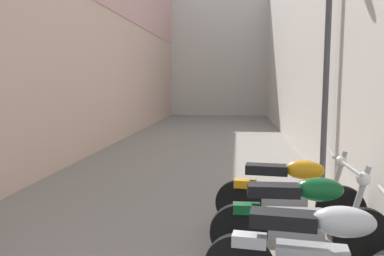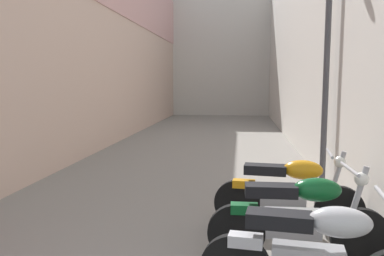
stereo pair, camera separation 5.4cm
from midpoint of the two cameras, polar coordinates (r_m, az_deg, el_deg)
name	(u,v)px [view 2 (the right image)]	position (r m, az deg, el deg)	size (l,w,h in m)	color
ground_plane	(193,161)	(9.32, 0.25, -4.78)	(37.53, 37.53, 0.00)	gray
building_left	(102,22)	(11.83, -12.87, 14.82)	(0.45, 21.53, 7.04)	beige
building_right	(308,1)	(11.41, 16.65, 17.23)	(0.45, 21.53, 7.98)	beige
building_far_end	(222,56)	(22.90, 4.41, 10.47)	(8.32, 2.00, 6.73)	beige
motorcycle_second	(316,254)	(3.41, 18.00, -17.07)	(1.85, 0.58, 1.04)	black
motorcycle_third	(299,216)	(4.24, 15.66, -12.22)	(1.85, 0.58, 1.04)	black
motorcycle_fourth	(288,191)	(5.11, 14.11, -8.88)	(1.85, 0.58, 1.04)	black
street_lamp	(322,38)	(6.91, 18.55, 12.30)	(0.79, 0.18, 4.36)	#47474C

